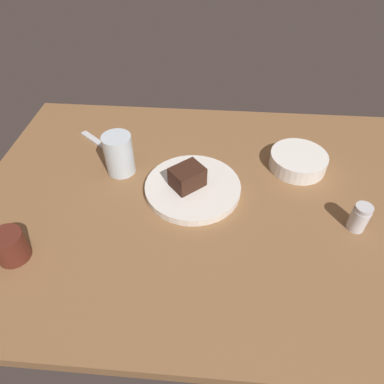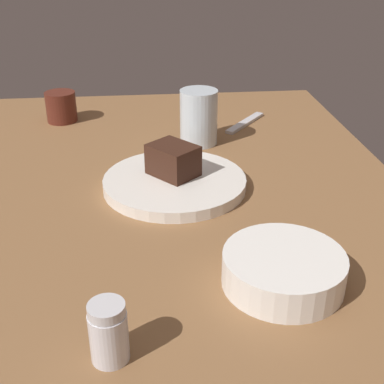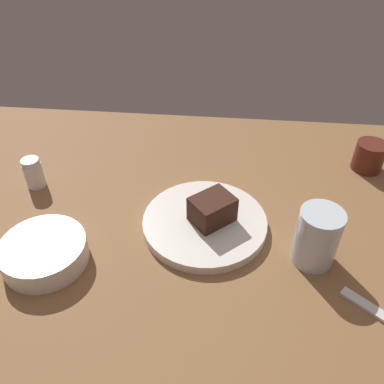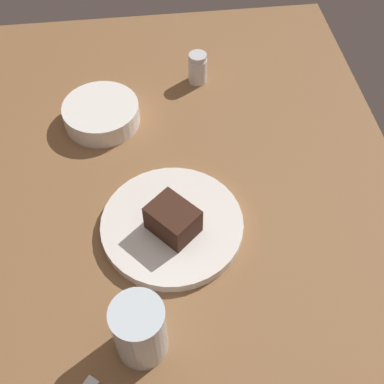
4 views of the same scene
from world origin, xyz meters
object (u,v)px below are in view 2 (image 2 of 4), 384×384
object	(u,v)px
coffee_cup	(61,107)
dessert_plate	(175,183)
chocolate_cake_slice	(173,160)
side_bowl	(283,269)
water_glass	(199,117)
dessert_spoon	(245,123)
salt_shaker	(109,332)

from	to	relation	value
coffee_cup	dessert_plate	bearing A→B (deg)	-147.28
chocolate_cake_slice	side_bowl	bearing A→B (deg)	-158.14
water_glass	coffee_cup	xyz separation A→B (cm)	(16.33, 29.64, -2.16)
chocolate_cake_slice	dessert_spoon	bearing A→B (deg)	-32.37
dessert_plate	salt_shaker	xyz separation A→B (cm)	(-38.28, 9.33, 2.46)
dessert_plate	chocolate_cake_slice	distance (cm)	3.87
dessert_plate	dessert_spoon	distance (cm)	35.01
chocolate_cake_slice	dessert_spoon	size ratio (longest dim) A/B	0.52
dessert_plate	coffee_cup	bearing A→B (deg)	32.72
dessert_plate	coffee_cup	xyz separation A→B (cm)	(36.29, 23.32, 2.44)
water_glass	side_bowl	world-z (taller)	water_glass
water_glass	dessert_spoon	world-z (taller)	water_glass
chocolate_cake_slice	water_glass	bearing A→B (deg)	-19.09
salt_shaker	coffee_cup	world-z (taller)	salt_shaker
dessert_spoon	coffee_cup	bearing A→B (deg)	120.16
water_glass	side_bowl	size ratio (longest dim) A/B	0.73
chocolate_cake_slice	side_bowl	distance (cm)	31.58
chocolate_cake_slice	salt_shaker	xyz separation A→B (cm)	(-39.64, 9.21, -1.15)
salt_shaker	side_bowl	xyz separation A→B (cm)	(10.42, -20.93, -1.26)
water_glass	coffee_cup	size ratio (longest dim) A/B	1.63
side_bowl	coffee_cup	world-z (taller)	coffee_cup
side_bowl	coffee_cup	xyz separation A→B (cm)	(64.15, 34.92, 1.25)
salt_shaker	coffee_cup	bearing A→B (deg)	10.63
salt_shaker	coffee_cup	size ratio (longest dim) A/B	1.02
water_glass	dessert_spoon	xyz separation A→B (cm)	(10.04, -11.71, -5.20)
side_bowl	water_glass	bearing A→B (deg)	6.31
chocolate_cake_slice	dessert_spoon	distance (cm)	34.16
dessert_plate	dessert_spoon	xyz separation A→B (cm)	(30.00, -18.03, -0.60)
side_bowl	coffee_cup	size ratio (longest dim) A/B	2.24
dessert_plate	dessert_spoon	size ratio (longest dim) A/B	1.63
chocolate_cake_slice	water_glass	world-z (taller)	water_glass
dessert_plate	salt_shaker	size ratio (longest dim) A/B	3.52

